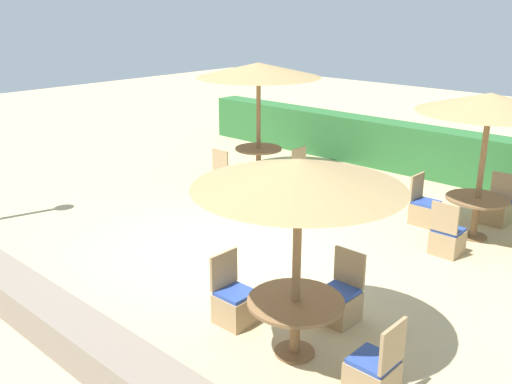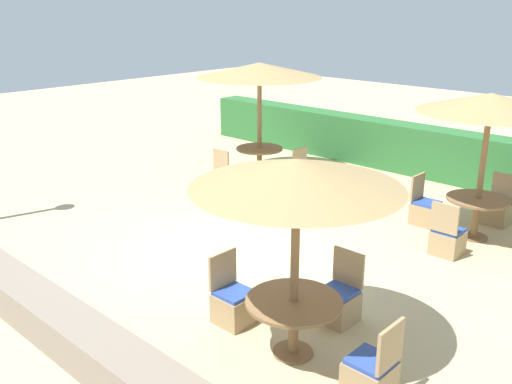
{
  "view_description": "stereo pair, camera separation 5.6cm",
  "coord_description": "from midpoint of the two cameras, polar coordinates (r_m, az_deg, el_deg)",
  "views": [
    {
      "loc": [
        6.22,
        -6.13,
        3.96
      ],
      "look_at": [
        0.0,
        0.6,
        0.9
      ],
      "focal_mm": 40.0,
      "sensor_mm": 36.0,
      "label": 1
    },
    {
      "loc": [
        6.27,
        -6.09,
        3.96
      ],
      "look_at": [
        0.0,
        0.6,
        0.9
      ],
      "focal_mm": 40.0,
      "sensor_mm": 36.0,
      "label": 2
    }
  ],
  "objects": [
    {
      "name": "round_table_back_left",
      "position": [
        13.3,
        0.47,
        3.79
      ],
      "size": [
        1.08,
        1.08,
        0.75
      ],
      "color": "olive",
      "rests_on": "ground_plane"
    },
    {
      "name": "patio_chair_back_left_east",
      "position": [
        12.81,
        3.8,
        1.65
      ],
      "size": [
        0.46,
        0.46,
        0.93
      ],
      "rotation": [
        0.0,
        0.0,
        1.57
      ],
      "color": "tan",
      "rests_on": "ground_plane"
    },
    {
      "name": "round_table_front_right",
      "position": [
        6.75,
        4.03,
        -11.78
      ],
      "size": [
        1.13,
        1.13,
        0.71
      ],
      "color": "olive",
      "rests_on": "ground_plane"
    },
    {
      "name": "patio_chair_front_right_east",
      "position": [
        6.37,
        11.71,
        -17.45
      ],
      "size": [
        0.46,
        0.46,
        0.93
      ],
      "rotation": [
        0.0,
        0.0,
        1.57
      ],
      "color": "tan",
      "rests_on": "ground_plane"
    },
    {
      "name": "parasol_front_right",
      "position": [
        6.09,
        4.38,
        1.75
      ],
      "size": [
        2.35,
        2.35,
        2.39
      ],
      "color": "olive",
      "rests_on": "ground_plane"
    },
    {
      "name": "ground_plane",
      "position": [
        9.59,
        -2.3,
        -5.94
      ],
      "size": [
        40.0,
        40.0,
        0.0
      ],
      "primitive_type": "plane",
      "color": "#C6B284"
    },
    {
      "name": "patio_chair_back_right_west",
      "position": [
        11.1,
        16.67,
        -1.8
      ],
      "size": [
        0.46,
        0.46,
        0.93
      ],
      "rotation": [
        0.0,
        0.0,
        -1.57
      ],
      "color": "tan",
      "rests_on": "ground_plane"
    },
    {
      "name": "patio_chair_back_right_south",
      "position": [
        9.89,
        18.73,
        -4.53
      ],
      "size": [
        0.46,
        0.46,
        0.93
      ],
      "color": "tan",
      "rests_on": "ground_plane"
    },
    {
      "name": "patio_chair_front_right_north",
      "position": [
        7.61,
        8.45,
        -10.83
      ],
      "size": [
        0.46,
        0.46,
        0.93
      ],
      "rotation": [
        0.0,
        0.0,
        3.14
      ],
      "color": "tan",
      "rests_on": "ground_plane"
    },
    {
      "name": "patio_chair_front_right_west",
      "position": [
        7.5,
        -2.04,
        -11.1
      ],
      "size": [
        0.46,
        0.46,
        0.93
      ],
      "rotation": [
        0.0,
        0.0,
        -1.57
      ],
      "color": "tan",
      "rests_on": "ground_plane"
    },
    {
      "name": "parasol_back_right",
      "position": [
        10.21,
        22.57,
        8.16
      ],
      "size": [
        2.4,
        2.4,
        2.55
      ],
      "color": "olive",
      "rests_on": "ground_plane"
    },
    {
      "name": "round_table_back_right",
      "position": [
        10.64,
        21.39,
        -1.38
      ],
      "size": [
        1.07,
        1.07,
        0.74
      ],
      "color": "olive",
      "rests_on": "ground_plane"
    },
    {
      "name": "patio_chair_back_right_north",
      "position": [
        11.6,
        23.13,
        -1.68
      ],
      "size": [
        0.46,
        0.46,
        0.93
      ],
      "rotation": [
        0.0,
        0.0,
        3.14
      ],
      "color": "tan",
      "rests_on": "ground_plane"
    },
    {
      "name": "parasol_back_left",
      "position": [
        12.95,
        0.49,
        12.07
      ],
      "size": [
        2.8,
        2.8,
        2.69
      ],
      "color": "olive",
      "rests_on": "ground_plane"
    },
    {
      "name": "patio_chair_back_left_south",
      "position": [
        12.66,
        -2.72,
        1.46
      ],
      "size": [
        0.46,
        0.46,
        0.93
      ],
      "color": "tan",
      "rests_on": "ground_plane"
    },
    {
      "name": "stone_border",
      "position": [
        7.79,
        -20.2,
        -11.29
      ],
      "size": [
        10.0,
        0.56,
        0.48
      ],
      "primitive_type": "cube",
      "color": "gray",
      "rests_on": "ground_plane"
    },
    {
      "name": "hedge_row",
      "position": [
        14.27,
        15.94,
        4.05
      ],
      "size": [
        13.0,
        0.7,
        1.16
      ],
      "primitive_type": "cube",
      "color": "#2D6B33",
      "rests_on": "ground_plane"
    }
  ]
}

